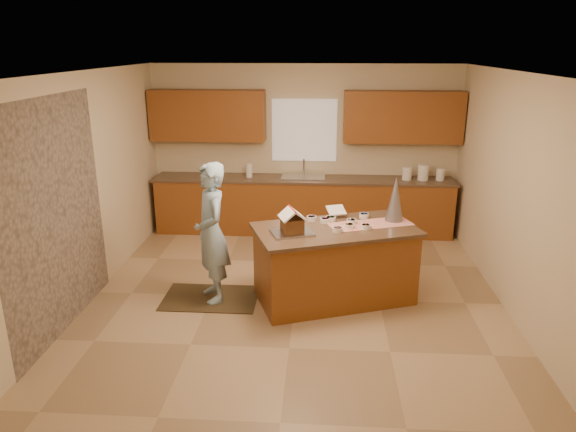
% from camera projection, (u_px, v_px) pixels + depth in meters
% --- Properties ---
extents(floor, '(5.50, 5.50, 0.00)m').
position_uv_depth(floor, '(295.00, 298.00, 6.54)').
color(floor, tan).
rests_on(floor, ground).
extents(ceiling, '(5.50, 5.50, 0.00)m').
position_uv_depth(ceiling, '(296.00, 72.00, 5.70)').
color(ceiling, silver).
rests_on(ceiling, floor).
extents(wall_back, '(5.50, 5.50, 0.00)m').
position_uv_depth(wall_back, '(304.00, 148.00, 8.73)').
color(wall_back, beige).
rests_on(wall_back, floor).
extents(wall_front, '(5.50, 5.50, 0.00)m').
position_uv_depth(wall_front, '(274.00, 303.00, 3.51)').
color(wall_front, beige).
rests_on(wall_front, floor).
extents(wall_left, '(5.50, 5.50, 0.00)m').
position_uv_depth(wall_left, '(85.00, 189.00, 6.28)').
color(wall_left, beige).
rests_on(wall_left, floor).
extents(wall_right, '(5.50, 5.50, 0.00)m').
position_uv_depth(wall_right, '(517.00, 197.00, 5.96)').
color(wall_right, beige).
rests_on(wall_right, floor).
extents(stone_accent, '(0.00, 2.50, 2.50)m').
position_uv_depth(stone_accent, '(56.00, 218.00, 5.55)').
color(stone_accent, gray).
rests_on(stone_accent, wall_left).
extents(window_curtain, '(1.05, 0.03, 1.00)m').
position_uv_depth(window_curtain, '(304.00, 130.00, 8.61)').
color(window_curtain, white).
rests_on(window_curtain, wall_back).
extents(back_counter_base, '(4.80, 0.60, 0.88)m').
position_uv_depth(back_counter_base, '(303.00, 206.00, 8.73)').
color(back_counter_base, brown).
rests_on(back_counter_base, floor).
extents(back_counter_top, '(4.85, 0.63, 0.04)m').
position_uv_depth(back_counter_top, '(303.00, 179.00, 8.58)').
color(back_counter_top, brown).
rests_on(back_counter_top, back_counter_base).
extents(upper_cabinet_left, '(1.85, 0.35, 0.80)m').
position_uv_depth(upper_cabinet_left, '(208.00, 115.00, 8.48)').
color(upper_cabinet_left, brown).
rests_on(upper_cabinet_left, wall_back).
extents(upper_cabinet_right, '(1.85, 0.35, 0.80)m').
position_uv_depth(upper_cabinet_right, '(403.00, 117.00, 8.29)').
color(upper_cabinet_right, brown).
rests_on(upper_cabinet_right, wall_back).
extents(sink, '(0.70, 0.45, 0.12)m').
position_uv_depth(sink, '(303.00, 180.00, 8.59)').
color(sink, silver).
rests_on(sink, back_counter_top).
extents(faucet, '(0.03, 0.03, 0.28)m').
position_uv_depth(faucet, '(304.00, 167.00, 8.70)').
color(faucet, silver).
rests_on(faucet, back_counter_top).
extents(island_base, '(2.00, 1.46, 0.88)m').
position_uv_depth(island_base, '(334.00, 265.00, 6.39)').
color(island_base, brown).
rests_on(island_base, floor).
extents(island_top, '(2.11, 1.57, 0.04)m').
position_uv_depth(island_top, '(336.00, 229.00, 6.25)').
color(island_top, brown).
rests_on(island_top, island_base).
extents(table_runner, '(1.07, 0.68, 0.01)m').
position_uv_depth(table_runner, '(371.00, 224.00, 6.36)').
color(table_runner, '#B61F0D').
rests_on(table_runner, island_top).
extents(baking_tray, '(0.55, 0.48, 0.03)m').
position_uv_depth(baking_tray, '(292.00, 233.00, 6.05)').
color(baking_tray, silver).
rests_on(baking_tray, island_top).
extents(cookbook, '(0.27, 0.24, 0.09)m').
position_uv_depth(cookbook, '(336.00, 210.00, 6.61)').
color(cookbook, white).
rests_on(cookbook, island_top).
extents(tinsel_tree, '(0.28, 0.28, 0.55)m').
position_uv_depth(tinsel_tree, '(395.00, 199.00, 6.41)').
color(tinsel_tree, '#ABA9B5').
rests_on(tinsel_tree, island_top).
extents(rug, '(1.15, 0.75, 0.01)m').
position_uv_depth(rug, '(211.00, 298.00, 6.53)').
color(rug, black).
rests_on(rug, floor).
extents(boy, '(0.63, 0.73, 1.69)m').
position_uv_depth(boy, '(212.00, 233.00, 6.26)').
color(boy, '#93B7D1').
rests_on(boy, rug).
extents(canister_a, '(0.15, 0.15, 0.21)m').
position_uv_depth(canister_a, '(407.00, 173.00, 8.44)').
color(canister_a, white).
rests_on(canister_a, back_counter_top).
extents(canister_b, '(0.17, 0.17, 0.25)m').
position_uv_depth(canister_b, '(423.00, 172.00, 8.42)').
color(canister_b, white).
rests_on(canister_b, back_counter_top).
extents(canister_c, '(0.13, 0.13, 0.19)m').
position_uv_depth(canister_c, '(440.00, 174.00, 8.41)').
color(canister_c, white).
rests_on(canister_c, back_counter_top).
extents(paper_towel, '(0.10, 0.10, 0.23)m').
position_uv_depth(paper_towel, '(249.00, 170.00, 8.60)').
color(paper_towel, white).
rests_on(paper_towel, back_counter_top).
extents(gingerbread_house, '(0.35, 0.36, 0.28)m').
position_uv_depth(gingerbread_house, '(292.00, 223.00, 6.01)').
color(gingerbread_house, brown).
rests_on(gingerbread_house, baking_tray).
extents(candy_bowls, '(0.77, 0.68, 0.06)m').
position_uv_depth(candy_bowls, '(342.00, 222.00, 6.36)').
color(candy_bowls, '#E6286B').
rests_on(candy_bowls, island_top).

